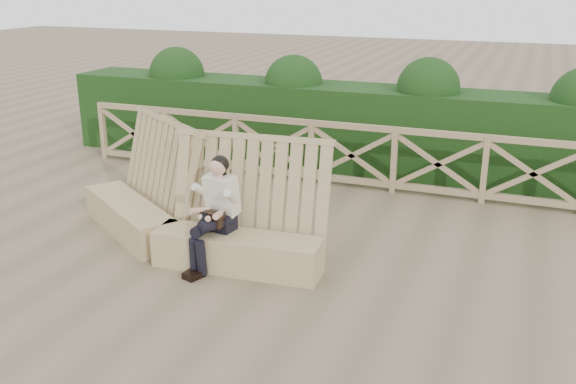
% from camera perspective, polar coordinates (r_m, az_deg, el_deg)
% --- Properties ---
extents(ground, '(60.00, 60.00, 0.00)m').
position_cam_1_polar(ground, '(7.87, -1.55, -7.04)').
color(ground, brown).
rests_on(ground, ground).
extents(bench, '(3.94, 1.82, 1.58)m').
position_cam_1_polar(bench, '(8.48, -9.21, -2.40)').
color(bench, '#8E7751').
rests_on(bench, ground).
extents(woman, '(0.45, 0.86, 1.38)m').
position_cam_1_polar(woman, '(7.79, -6.45, -1.49)').
color(woman, black).
rests_on(woman, ground).
extents(guardrail, '(10.10, 0.09, 1.10)m').
position_cam_1_polar(guardrail, '(10.78, 5.66, 3.25)').
color(guardrail, '#886E4F').
rests_on(guardrail, ground).
extents(hedge, '(12.00, 1.20, 1.50)m').
position_cam_1_polar(hedge, '(11.86, 7.30, 5.61)').
color(hedge, black).
rests_on(hedge, ground).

